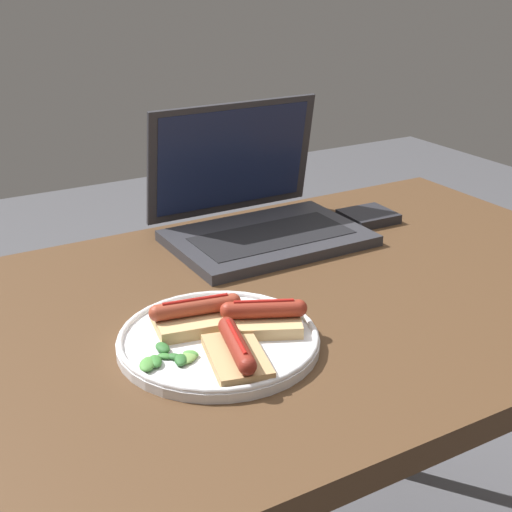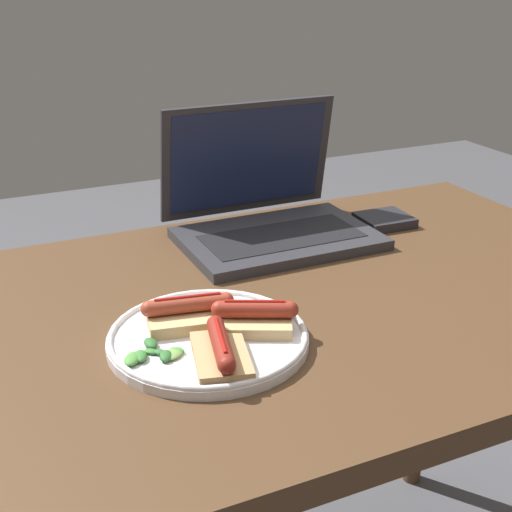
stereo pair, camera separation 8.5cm
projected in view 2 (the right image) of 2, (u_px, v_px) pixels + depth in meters
The scene contains 8 objects.
desk at pixel (262, 343), 1.05m from camera, with size 1.24×0.72×0.73m.
laptop at pixel (269, 214), 1.25m from camera, with size 0.33×0.26×0.23m.
plate at pixel (208, 338), 0.91m from camera, with size 0.26×0.26×0.02m.
sausage_toast_left at pixel (188, 313), 0.93m from camera, with size 0.12×0.09×0.04m.
sausage_toast_middle at pixel (221, 350), 0.85m from camera, with size 0.09×0.12×0.04m.
sausage_toast_right at pixel (255, 317), 0.92m from camera, with size 0.12×0.10×0.04m.
salad_pile at pixel (153, 353), 0.86m from camera, with size 0.08×0.06×0.01m.
external_drive at pixel (384, 220), 1.31m from camera, with size 0.09×0.09×0.02m.
Camera 2 is at (-0.39, -0.83, 1.19)m, focal length 50.00 mm.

